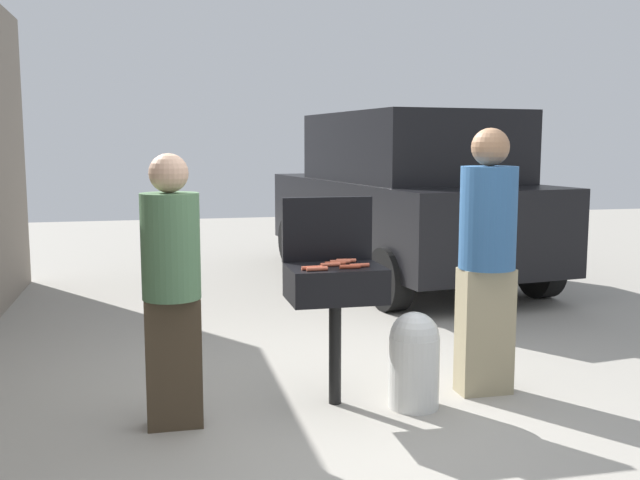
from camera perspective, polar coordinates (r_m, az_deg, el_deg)
ground_plane at (r=4.71m, az=1.54°, el=-13.19°), size 24.00×24.00×0.00m
bbq_grill at (r=4.64m, az=1.19°, el=-3.77°), size 0.60×0.44×0.90m
grill_lid_open at (r=4.79m, az=0.57°, el=0.86°), size 0.60×0.05×0.42m
hot_dog_0 at (r=4.43m, az=-0.23°, el=-2.27°), size 0.13×0.03×0.03m
hot_dog_1 at (r=4.51m, az=2.35°, el=-2.09°), size 0.13×0.03×0.03m
hot_dog_2 at (r=4.56m, az=3.08°, el=-1.99°), size 0.13×0.04×0.03m
hot_dog_3 at (r=4.58m, az=0.80°, el=-1.94°), size 0.13×0.04×0.03m
hot_dog_4 at (r=4.46m, az=-0.63°, el=-2.19°), size 0.13×0.03×0.03m
hot_dog_5 at (r=4.69m, az=1.59°, el=-1.72°), size 0.13×0.04×0.03m
hot_dog_6 at (r=4.74m, az=2.05°, el=-1.62°), size 0.13×0.04×0.03m
hot_dog_7 at (r=4.63m, az=1.19°, el=-1.85°), size 0.13×0.04×0.03m
propane_tank at (r=4.71m, az=7.36°, el=-9.11°), size 0.32×0.32×0.62m
person_left at (r=4.32m, az=-11.51°, el=-3.17°), size 0.34×0.34×1.61m
person_right at (r=4.93m, az=12.91°, el=-0.90°), size 0.37×0.37×1.77m
parked_minivan at (r=8.95m, az=6.61°, el=3.42°), size 2.51×4.62×2.02m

